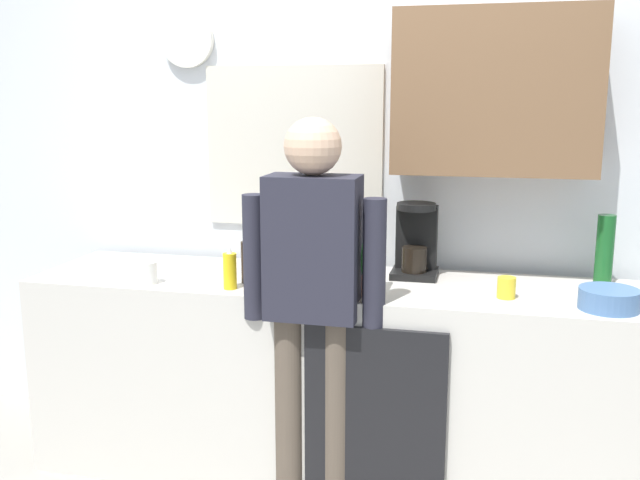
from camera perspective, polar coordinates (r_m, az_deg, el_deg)
kitchen_counter at (r=3.20m, az=0.77°, el=-11.06°), size 2.62×0.64×0.89m
dishwasher_panel at (r=2.88m, az=4.39°, el=-14.74°), size 0.56×0.02×0.80m
back_wall_assembly at (r=3.35m, az=3.74°, el=6.07°), size 4.22×0.42×2.60m
coffee_maker at (r=3.15m, az=7.76°, el=-0.25°), size 0.20×0.20×0.33m
bottle_dark_sauce at (r=3.03m, az=-5.88°, el=-1.79°), size 0.06×0.06×0.18m
bottle_red_vinegar at (r=3.07m, az=-1.25°, el=-1.17°), size 0.06×0.06×0.22m
bottle_green_wine at (r=3.19m, az=22.03°, el=-0.77°), size 0.07×0.07×0.30m
bottle_olive_oil at (r=3.18m, az=2.65°, el=-0.46°), size 0.06×0.06×0.25m
bottle_amber_beer at (r=3.01m, az=-3.17°, el=-1.33°), size 0.06×0.06×0.23m
cup_yellow_cup at (r=2.88m, az=14.84°, el=-3.74°), size 0.07×0.07×0.08m
cup_white_mug at (r=3.09m, az=-13.75°, el=-2.59°), size 0.08×0.08×0.09m
mixing_bowl at (r=2.85m, az=22.32°, el=-4.45°), size 0.22×0.22×0.08m
potted_plant at (r=2.82m, az=3.11°, el=-1.84°), size 0.15×0.15×0.23m
dish_soap at (r=2.94m, az=-7.30°, el=-2.45°), size 0.06×0.06×0.18m
storage_canister at (r=3.25m, az=-1.85°, el=-0.92°), size 0.14×0.14×0.17m
person_at_sink at (r=2.76m, az=-0.56°, el=-3.70°), size 0.57×0.22×1.60m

